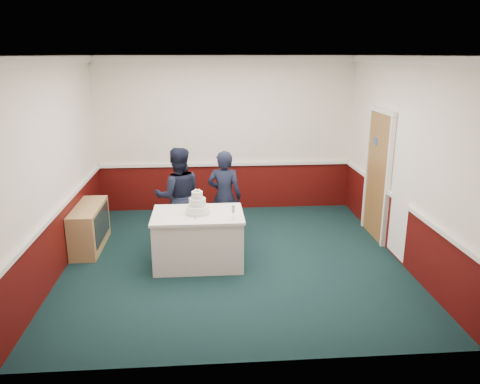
{
  "coord_description": "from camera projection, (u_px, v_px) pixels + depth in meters",
  "views": [
    {
      "loc": [
        -0.41,
        -6.55,
        3.01
      ],
      "look_at": [
        0.09,
        -0.1,
        1.1
      ],
      "focal_mm": 35.0,
      "sensor_mm": 36.0,
      "label": 1
    }
  ],
  "objects": [
    {
      "name": "person_woman",
      "position": [
        224.0,
        197.0,
        7.65
      ],
      "size": [
        0.64,
        0.49,
        1.54
      ],
      "primitive_type": "imported",
      "rotation": [
        0.0,
        0.0,
        2.9
      ],
      "color": "black",
      "rests_on": "ground"
    },
    {
      "name": "room_shell",
      "position": [
        236.0,
        125.0,
        7.18
      ],
      "size": [
        5.0,
        5.0,
        3.0
      ],
      "color": "white",
      "rests_on": "ground"
    },
    {
      "name": "champagne_flute",
      "position": [
        233.0,
        210.0,
        6.52
      ],
      "size": [
        0.05,
        0.05,
        0.21
      ],
      "color": "silver",
      "rests_on": "cake_table"
    },
    {
      "name": "ground",
      "position": [
        234.0,
        259.0,
        7.15
      ],
      "size": [
        5.0,
        5.0,
        0.0
      ],
      "primitive_type": "plane",
      "color": "black",
      "rests_on": "ground"
    },
    {
      "name": "cake_knife",
      "position": [
        195.0,
        218.0,
        6.6
      ],
      "size": [
        0.02,
        0.22,
        0.0
      ],
      "primitive_type": "cube",
      "rotation": [
        0.0,
        0.0,
        -0.02
      ],
      "color": "silver",
      "rests_on": "cake_table"
    },
    {
      "name": "wedding_cake",
      "position": [
        197.0,
        206.0,
        6.76
      ],
      "size": [
        0.35,
        0.35,
        0.36
      ],
      "color": "white",
      "rests_on": "cake_table"
    },
    {
      "name": "cake_table",
      "position": [
        198.0,
        238.0,
        6.9
      ],
      "size": [
        1.32,
        0.92,
        0.79
      ],
      "color": "white",
      "rests_on": "ground"
    },
    {
      "name": "person_man",
      "position": [
        178.0,
        196.0,
        7.58
      ],
      "size": [
        0.84,
        0.69,
        1.6
      ],
      "primitive_type": "imported",
      "rotation": [
        0.0,
        0.0,
        3.26
      ],
      "color": "black",
      "rests_on": "ground"
    },
    {
      "name": "sideboard",
      "position": [
        90.0,
        227.0,
        7.49
      ],
      "size": [
        0.41,
        1.2,
        0.7
      ],
      "color": "tan",
      "rests_on": "ground"
    }
  ]
}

